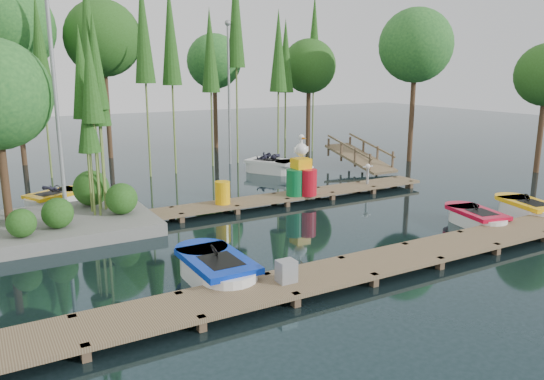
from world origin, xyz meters
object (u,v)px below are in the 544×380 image
island (26,129)px  drum_cluster (302,177)px  boat_red (476,219)px  boat_blue (216,270)px  utility_cabinet (286,271)px  boat_yellow_far (56,199)px  yellow_barrel (223,193)px

island → drum_cluster: 9.48m
drum_cluster → boat_red: bearing=-59.7°
boat_blue → utility_cabinet: size_ratio=5.82×
boat_yellow_far → island: bearing=-114.9°
boat_red → yellow_barrel: (-6.35, 5.53, 0.46)m
boat_yellow_far → yellow_barrel: 6.26m
drum_cluster → boat_yellow_far: bearing=154.0°
boat_red → boat_yellow_far: size_ratio=0.96×
island → yellow_barrel: island is taller
island → yellow_barrel: bearing=-7.6°
boat_blue → boat_red: boat_blue is taller
boat_yellow_far → drum_cluster: bearing=-32.3°
boat_red → drum_cluster: (-3.14, 5.37, 0.73)m
boat_red → utility_cabinet: 8.15m
boat_blue → utility_cabinet: 1.82m
boat_blue → island: bearing=117.0°
island → boat_red: size_ratio=2.61×
boat_red → utility_cabinet: bearing=-157.7°
island → boat_red: 14.15m
boat_red → boat_yellow_far: 14.65m
utility_cabinet → drum_cluster: size_ratio=0.22×
island → utility_cabinet: 9.28m
island → boat_red: bearing=-27.2°
boat_red → utility_cabinet: utility_cabinet is taller
boat_red → utility_cabinet: size_ratio=5.20×
utility_cabinet → yellow_barrel: bearing=76.6°
boat_red → yellow_barrel: 8.43m
boat_yellow_far → boat_red: bearing=-45.9°
utility_cabinet → drum_cluster: (4.88, 6.84, 0.41)m
boat_red → drum_cluster: drum_cluster is taller
boat_yellow_far → yellow_barrel: (4.94, -3.82, 0.44)m
boat_red → island: bearing=164.7°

